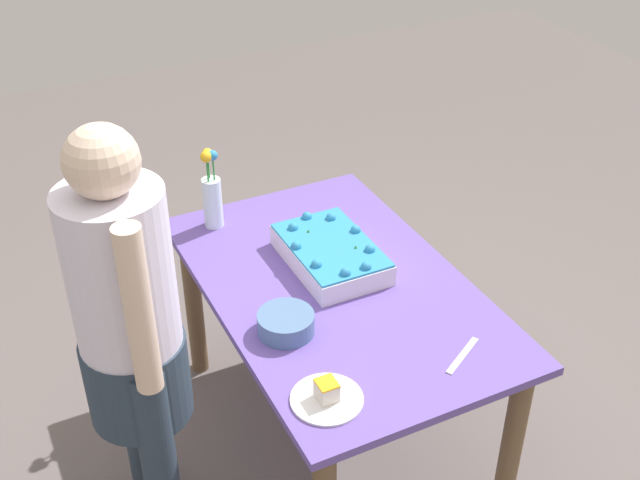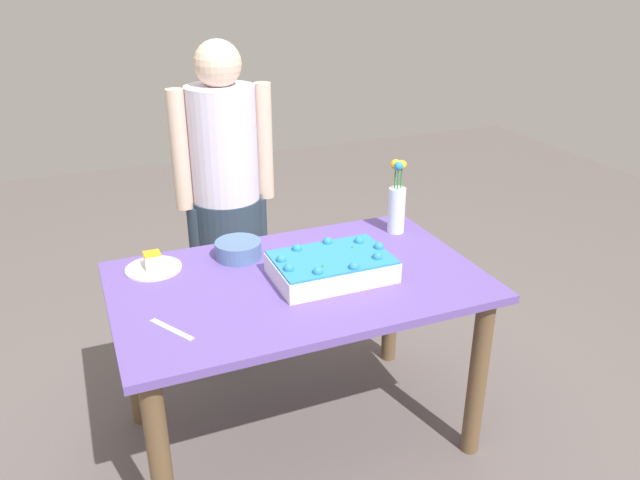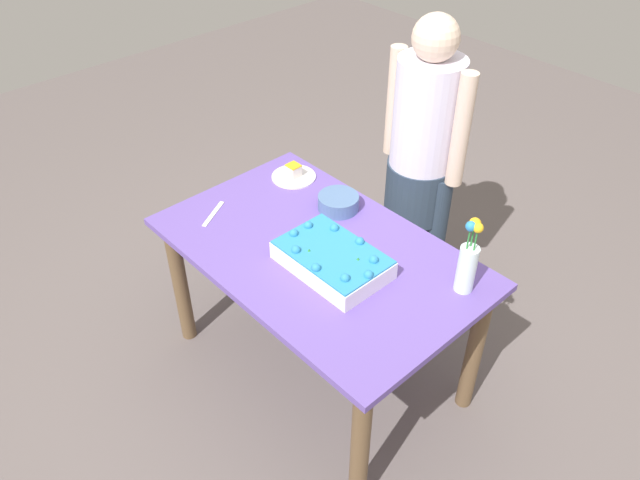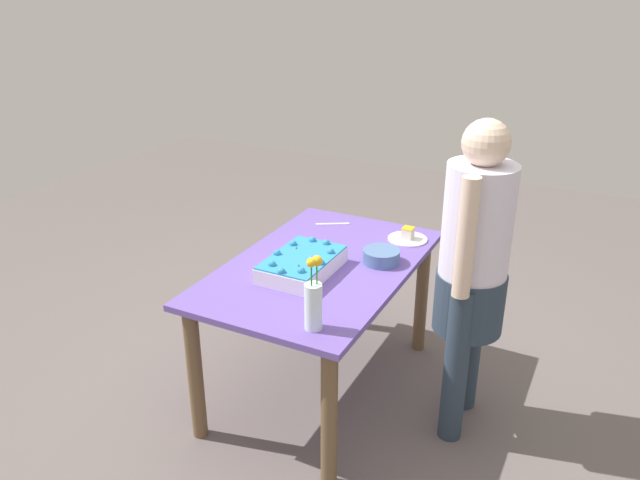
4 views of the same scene
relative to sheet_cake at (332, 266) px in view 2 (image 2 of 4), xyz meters
The scene contains 8 objects.
ground_plane 0.77m from the sheet_cake, 162.62° to the left, with size 8.00×8.00×0.00m, color #635957.
dining_table 0.20m from the sheet_cake, 162.62° to the left, with size 1.33×0.83×0.72m.
sheet_cake is the anchor object (origin of this frame).
serving_plate_with_slice 0.67m from the sheet_cake, 152.20° to the left, with size 0.21×0.21×0.07m.
cake_knife 0.62m from the sheet_cake, 167.27° to the right, with size 0.19×0.02×0.00m, color silver.
flower_vase 0.51m from the sheet_cake, 33.65° to the left, with size 0.07×0.07×0.32m.
fruit_bowl 0.40m from the sheet_cake, 132.61° to the left, with size 0.18×0.18×0.07m, color #4F6E9C.
person_standing 0.78m from the sheet_cake, 104.35° to the left, with size 0.45×0.31×1.49m.
Camera 2 is at (-0.70, -1.89, 1.78)m, focal length 35.00 mm.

